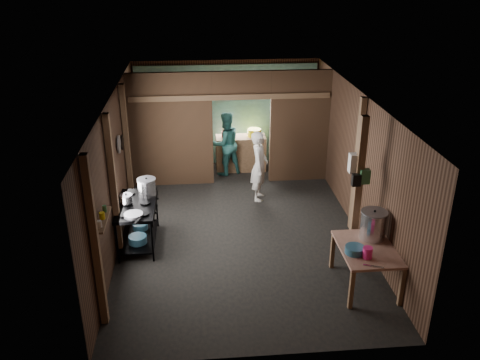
{
  "coord_description": "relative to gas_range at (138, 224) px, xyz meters",
  "views": [
    {
      "loc": [
        -0.76,
        -8.66,
        4.86
      ],
      "look_at": [
        0.0,
        -0.2,
        1.1
      ],
      "focal_mm": 37.94,
      "sensor_mm": 36.0,
      "label": 1
    }
  ],
  "objects": [
    {
      "name": "cross_beam",
      "position": [
        1.88,
        2.58,
        1.64
      ],
      "size": [
        4.4,
        0.12,
        0.12
      ],
      "primitive_type": "cube",
      "color": "#875F43",
      "rests_on": "wall_left"
    },
    {
      "name": "worker_back",
      "position": [
        1.79,
        3.14,
        0.36
      ],
      "size": [
        0.92,
        0.83,
        1.54
      ],
      "primitive_type": "imported",
      "rotation": [
        0.0,
        0.0,
        3.56
      ],
      "color": "#2F7471",
      "rests_on": "floor"
    },
    {
      "name": "stock_pot",
      "position": [
        3.87,
        -1.34,
        0.52
      ],
      "size": [
        0.55,
        0.55,
        0.49
      ],
      "primitive_type": null,
      "rotation": [
        0.0,
        0.0,
        0.36
      ],
      "color": "silver",
      "rests_on": "prep_table"
    },
    {
      "name": "jar_yellow",
      "position": [
        -0.27,
        -1.67,
        1.06
      ],
      "size": [
        0.08,
        0.08,
        0.1
      ],
      "primitive_type": "cylinder",
      "color": "yellow",
      "rests_on": "wall_shelf"
    },
    {
      "name": "red_cup",
      "position": [
        1.78,
        3.38,
        0.52
      ],
      "size": [
        0.13,
        0.13,
        0.15
      ],
      "primitive_type": "cylinder",
      "color": "#BC0A07",
      "rests_on": "back_counter"
    },
    {
      "name": "blue_tub_front",
      "position": [
        0.0,
        -0.24,
        -0.18
      ],
      "size": [
        0.33,
        0.33,
        0.13
      ],
      "primitive_type": "cylinder",
      "color": "#2E5F7A",
      "rests_on": "gas_range"
    },
    {
      "name": "floor",
      "position": [
        1.88,
        0.43,
        -0.41
      ],
      "size": [
        4.5,
        7.0,
        0.0
      ],
      "primitive_type": "cube",
      "color": "black",
      "rests_on": "ground"
    },
    {
      "name": "turquoise_panel",
      "position": [
        1.88,
        3.87,
        0.84
      ],
      "size": [
        4.4,
        0.06,
        2.5
      ],
      "primitive_type": "cube",
      "color": "#79BAB7",
      "rests_on": "wall_back"
    },
    {
      "name": "wall_shelf",
      "position": [
        -0.27,
        -1.67,
        0.99
      ],
      "size": [
        0.14,
        0.8,
        0.03
      ],
      "primitive_type": "cube",
      "color": "#875F43",
      "rests_on": "wall_left"
    },
    {
      "name": "pan_lid_small",
      "position": [
        -0.33,
        1.23,
        1.14
      ],
      "size": [
        0.03,
        0.3,
        0.3
      ],
      "primitive_type": "cylinder",
      "rotation": [
        0.0,
        1.57,
        0.0
      ],
      "color": "black",
      "rests_on": "wall_left"
    },
    {
      "name": "stove_pot_med",
      "position": [
        -0.17,
        0.02,
        0.49
      ],
      "size": [
        0.26,
        0.26,
        0.2
      ],
      "primitive_type": null,
      "rotation": [
        0.0,
        0.0,
        0.17
      ],
      "color": "silver",
      "rests_on": "gas_range"
    },
    {
      "name": "wash_basin",
      "position": [
        3.46,
        -1.76,
        0.35
      ],
      "size": [
        0.35,
        0.35,
        0.11
      ],
      "primitive_type": "cylinder",
      "rotation": [
        0.0,
        0.0,
        0.2
      ],
      "color": "#2E5F7A",
      "rests_on": "prep_table"
    },
    {
      "name": "cook",
      "position": [
        2.42,
        1.69,
        0.36
      ],
      "size": [
        0.48,
        0.62,
        1.53
      ],
      "primitive_type": "imported",
      "rotation": [
        0.0,
        0.0,
        1.35
      ],
      "color": "white",
      "rests_on": "floor"
    },
    {
      "name": "wall_right",
      "position": [
        4.13,
        0.43,
        0.89
      ],
      "size": [
        0.0,
        7.0,
        2.6
      ],
      "primitive_type": "cube",
      "color": "#523626",
      "rests_on": "ground"
    },
    {
      "name": "bag_black",
      "position": [
        3.66,
        -0.95,
        1.14
      ],
      "size": [
        0.14,
        0.1,
        0.2
      ],
      "primitive_type": "cube",
      "color": "black",
      "rests_on": "post_free"
    },
    {
      "name": "post_left_a",
      "position": [
        -0.3,
        -2.17,
        0.89
      ],
      "size": [
        0.1,
        0.12,
        2.6
      ],
      "primitive_type": "cube",
      "color": "#875F43",
      "rests_on": "floor"
    },
    {
      "name": "wall_front",
      "position": [
        1.88,
        -3.07,
        0.89
      ],
      "size": [
        4.5,
        0.0,
        2.6
      ],
      "primitive_type": "cube",
      "color": "#523626",
      "rests_on": "ground"
    },
    {
      "name": "blue_tub_back",
      "position": [
        0.0,
        0.26,
        -0.19
      ],
      "size": [
        0.29,
        0.29,
        0.11
      ],
      "primitive_type": "cylinder",
      "color": "#2E5F7A",
      "rests_on": "gas_range"
    },
    {
      "name": "jar_white",
      "position": [
        -0.27,
        -1.92,
        1.06
      ],
      "size": [
        0.07,
        0.07,
        0.1
      ],
      "primitive_type": "cylinder",
      "color": "silver",
      "rests_on": "wall_shelf"
    },
    {
      "name": "partition_header",
      "position": [
        2.13,
        2.63,
        1.89
      ],
      "size": [
        1.3,
        0.1,
        0.6
      ],
      "primitive_type": "cube",
      "color": "#4D2F1E",
      "rests_on": "wall_back"
    },
    {
      "name": "gas_range",
      "position": [
        0.0,
        0.0,
        0.0
      ],
      "size": [
        0.71,
        1.37,
        0.81
      ],
      "primitive_type": null,
      "color": "black",
      "rests_on": "floor"
    },
    {
      "name": "pan_lid_big",
      "position": [
        -0.33,
        0.83,
        1.24
      ],
      "size": [
        0.03,
        0.34,
        0.34
      ],
      "primitive_type": "cylinder",
      "rotation": [
        0.0,
        1.57,
        0.0
      ],
      "color": "gray",
      "rests_on": "wall_left"
    },
    {
      "name": "post_right",
      "position": [
        4.06,
        0.23,
        0.89
      ],
      "size": [
        0.1,
        0.12,
        2.6
      ],
      "primitive_type": "cube",
      "color": "#875F43",
      "rests_on": "floor"
    },
    {
      "name": "pink_bucket",
      "position": [
        3.61,
        -1.91,
        0.38
      ],
      "size": [
        0.19,
        0.19,
        0.18
      ],
      "primitive_type": "cylinder",
      "rotation": [
        0.0,
        0.0,
        -0.39
      ],
      "color": "#EE247A",
      "rests_on": "prep_table"
    },
    {
      "name": "back_counter",
      "position": [
        2.18,
        3.38,
        0.02
      ],
      "size": [
        1.2,
        0.5,
        0.85
      ],
      "primitive_type": "cube",
      "color": "#875F43",
      "rests_on": "floor"
    },
    {
      "name": "post_left_b",
      "position": [
        -0.3,
        -0.37,
        0.89
      ],
      "size": [
        0.1,
        0.12,
        2.6
      ],
      "primitive_type": "cube",
      "color": "#875F43",
      "rests_on": "floor"
    },
    {
      "name": "post_left_c",
      "position": [
        -0.3,
        1.63,
        0.89
      ],
      "size": [
        0.1,
        0.12,
        2.6
      ],
      "primitive_type": "cube",
      "color": "#875F43",
      "rests_on": "floor"
    },
    {
      "name": "wall_left",
      "position": [
        -0.37,
        0.43,
        0.89
      ],
      "size": [
        0.0,
        7.0,
        2.6
      ],
      "primitive_type": "cube",
      "color": "#523626",
      "rests_on": "ground"
    },
    {
      "name": "bag_white",
      "position": [
        3.68,
        -0.79,
        1.37
      ],
      "size": [
        0.22,
        0.15,
        0.32
      ],
      "primitive_type": "cube",
      "color": "silver",
      "rests_on": "post_free"
    },
    {
      "name": "wall_back",
      "position": [
        1.88,
        3.93,
        0.89
      ],
      "size": [
        4.5,
        0.0,
        2.6
      ],
      "primitive_type": "cube",
      "color": "#523626",
      "rests_on": "ground"
    },
    {
      "name": "jar_green",
      "position": [
        -0.27,
        -1.45,
        1.06
      ],
      "size": [
        0.06,
        0.06,
        0.1
      ],
      "primitive_type": "cylinder",
      "color": "#366F41",
      "rests_on": "wall_shelf"
    },
    {
      "name": "wall_clock",
      "position": [
        2.13,
        3.83,
        1.49
      ],
      "size": [
        0.2,
        0.03,
        0.2
      ],
      "primitive_type": "cylinder",
      "rotation": [
        1.57,
        0.0,
        0.0
      ],
      "color": "silver",
      "rests_on": "wall_back"
    },
    {
      "name": "stove_pot_large",
      "position": [
        0.17,
        0.36,
        0.56
      ],
      "size": [
        0.38,
        0.38,
        0.35
      ],
      "primitive_type": null,
      "rotation": [
        0.0,
        0.0,
        0.12
      ],
      "color": "silver",
      "rests_on": "gas_range"
    },
    {
      "name": "partition_left",
      "position": [
        0.55,
        2.63,
        0.89
      ],
      "size": [
        1.85,
        0.1,
        2.6
      ],
      "primitive_type": "cube",
      "color": "#4D2F1E",
      "rests_on": "floor"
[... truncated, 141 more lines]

